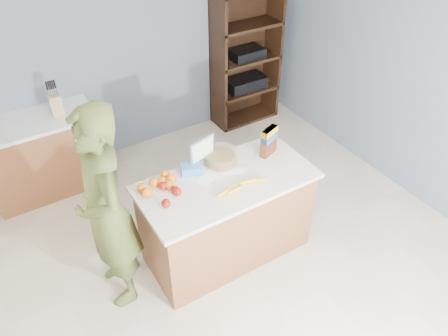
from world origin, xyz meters
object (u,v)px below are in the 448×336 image
cereal_box (269,139)px  counter_peninsula (227,220)px  shelving_unit (244,60)px  person (106,212)px  tv (202,150)px

cereal_box → counter_peninsula: bearing=-166.6°
counter_peninsula → cereal_box: bearing=13.4°
shelving_unit → cereal_box: 2.18m
person → tv: person is taller
person → counter_peninsula: bearing=84.3°
counter_peninsula → shelving_unit: 2.61m
shelving_unit → counter_peninsula: bearing=-127.1°
person → cereal_box: (1.57, -0.00, 0.13)m
tv → person: bearing=-169.4°
shelving_unit → tv: (-1.62, -1.74, 0.19)m
shelving_unit → tv: bearing=-133.0°
person → tv: (0.96, 0.18, 0.12)m
tv → cereal_box: bearing=-17.1°
shelving_unit → tv: size_ratio=6.38×
shelving_unit → person: person is taller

